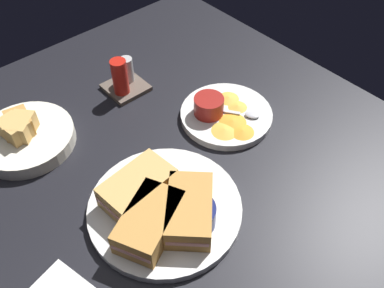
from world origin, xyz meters
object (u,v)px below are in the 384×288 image
Objects in this scene: spoon_by_dark_ramekin at (168,205)px; condiment_caddy at (124,79)px; ramekin_dark_sauce at (194,215)px; ramekin_light_gravy at (209,105)px; sandwich_half_extra at (191,209)px; spoon_by_gravy_ramekin at (247,115)px; plate_sandwich_main at (165,208)px; bread_basket_rear at (25,136)px; plate_chips_companion at (226,115)px; sandwich_half_near at (138,188)px; sandwich_half_far at (149,221)px.

spoon_by_dark_ramekin is 35.85cm from condiment_caddy.
ramekin_dark_sauce is 28.03cm from ramekin_light_gravy.
spoon_by_gravy_ramekin is (25.91, 11.25, -2.04)cm from sandwich_half_extra.
plate_sandwich_main is 4.27× the size of ramekin_light_gravy.
bread_basket_rear is 25.25cm from condiment_caddy.
sandwich_half_extra is at bearing -156.53° from spoon_by_gravy_ramekin.
plate_chips_companion is 42.51cm from bread_basket_rear.
sandwich_half_near is at bearing 115.56° from spoon_by_dark_ramekin.
spoon_by_dark_ramekin is at bearing -64.44° from sandwich_half_near.
condiment_caddy reaches higher than plate_sandwich_main.
condiment_caddy is at bearing 112.26° from ramekin_light_gravy.
bread_basket_rear is (-13.02, 36.82, -1.80)cm from sandwich_half_extra.
spoon_by_gravy_ramekin is (26.44, 12.46, -1.97)cm from ramekin_dark_sauce.
condiment_caddy reaches higher than spoon_by_gravy_ramekin.
plate_sandwich_main is at bearing -150.67° from ramekin_light_gravy.
bread_basket_rear is (-33.40, 19.37, -1.57)cm from ramekin_light_gravy.
sandwich_half_far is (-2.72, -6.92, 0.00)cm from sandwich_half_near.
ramekin_light_gravy is at bearing 140.19° from plate_chips_companion.
spoon_by_dark_ramekin is 1.11× the size of spoon_by_gravy_ramekin.
bread_basket_rear reaches higher than plate_sandwich_main.
sandwich_half_extra is 5.18cm from spoon_by_dark_ramekin.
sandwich_half_far is 2.02× the size of ramekin_dark_sauce.
sandwich_half_extra is 0.73× the size of plate_chips_companion.
sandwich_half_far is 31.02cm from ramekin_light_gravy.
sandwich_half_near is 7.43cm from sandwich_half_far.
plate_sandwich_main is at bearing -113.65° from condiment_caddy.
spoon_by_gravy_ramekin is at bearing 23.47° from sandwich_half_extra.
plate_sandwich_main is 6.15cm from sandwich_half_far.
spoon_by_dark_ramekin is 1.54× the size of ramekin_light_gravy.
plate_sandwich_main is at bearing 23.54° from sandwich_half_far.
sandwich_half_extra is (2.10, -4.82, 3.20)cm from plate_sandwich_main.
bread_basket_rear reaches higher than sandwich_half_near.
sandwich_half_extra is 26.83cm from ramekin_light_gravy.
sandwich_half_extra is 0.74× the size of bread_basket_rear.
sandwich_half_near is 6.11cm from spoon_by_dark_ramekin.
bread_basket_rear is 2.07× the size of condiment_caddy.
bread_basket_rear is at bearing 108.84° from plate_sandwich_main.
condiment_caddy reaches higher than spoon_by_dark_ramekin.
bread_basket_rear is at bearing 146.70° from spoon_by_gravy_ramekin.
sandwich_half_near is 11.44cm from ramekin_dark_sauce.
sandwich_half_far is 0.76× the size of bread_basket_rear.
sandwich_half_near is at bearing -176.93° from spoon_by_gravy_ramekin.
spoon_by_gravy_ramekin is (28.00, 6.43, 1.16)cm from plate_sandwich_main.
ramekin_dark_sauce is at bearing -108.23° from condiment_caddy.
ramekin_dark_sauce is 0.83× the size of spoon_by_gravy_ramekin.
plate_chips_companion is at bearing 21.64° from plate_sandwich_main.
plate_sandwich_main is 1.40× the size of bread_basket_rear.
sandwich_half_near is 28.28cm from plate_chips_companion.
spoon_by_dark_ramekin is (0.39, -0.38, 1.16)cm from plate_sandwich_main.
plate_chips_companion is at bearing -39.81° from ramekin_light_gravy.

